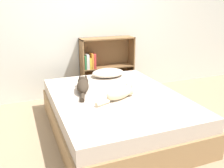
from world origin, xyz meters
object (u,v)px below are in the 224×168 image
object	(u,v)px
cat_dark	(83,85)
bookshelf	(104,65)
bed	(116,113)
cat_light	(121,93)
pillow	(108,73)

from	to	relation	value
cat_dark	bookshelf	xyz separation A→B (m)	(0.64, 0.95, -0.02)
bed	cat_light	size ratio (longest dim) A/B	3.61
cat_light	cat_dark	xyz separation A→B (m)	(-0.34, 0.43, -0.01)
cat_dark	cat_light	bearing A→B (deg)	-125.19
cat_dark	bookshelf	size ratio (longest dim) A/B	0.63
cat_light	pillow	bearing A→B (deg)	57.25
bed	pillow	xyz separation A→B (m)	(0.19, 0.79, 0.29)
pillow	bookshelf	xyz separation A→B (m)	(0.12, 0.48, -0.01)
cat_light	bookshelf	bearing A→B (deg)	56.43
bed	pillow	world-z (taller)	pillow
bed	cat_dark	size ratio (longest dim) A/B	3.29
bed	bookshelf	size ratio (longest dim) A/B	2.06
pillow	cat_light	distance (m)	0.92
cat_dark	pillow	bearing A→B (deg)	-31.63
bed	cat_light	xyz separation A→B (m)	(0.01, -0.11, 0.31)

